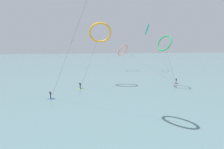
# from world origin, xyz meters

# --- Properties ---
(sea_water) EXTENTS (400.00, 200.00, 0.08)m
(sea_water) POSITION_xyz_m (0.00, 106.61, 0.04)
(sea_water) COLOR slate
(sea_water) RESTS_ON ground
(surfer_lime) EXTENTS (1.40, 0.65, 1.70)m
(surfer_lime) POSITION_xyz_m (-5.86, 33.67, 0.82)
(surfer_lime) COLOR #8CC62D
(surfer_lime) RESTS_ON ground
(surfer_magenta) EXTENTS (1.40, 0.72, 1.70)m
(surfer_magenta) POSITION_xyz_m (20.24, 34.12, 0.82)
(surfer_magenta) COLOR #CC288E
(surfer_magenta) RESTS_ON ground
(surfer_cobalt) EXTENTS (1.40, 0.68, 1.70)m
(surfer_cobalt) POSITION_xyz_m (-11.42, 27.24, 0.82)
(surfer_cobalt) COLOR #2647B7
(surfer_cobalt) RESTS_ON ground
(kite_teal) EXTENTS (3.27, 24.05, 19.26)m
(kite_teal) POSITION_xyz_m (20.01, 55.76, 17.02)
(kite_teal) COLOR teal
(kite_teal) RESTS_ON ground
(kite_emerald) EXTENTS (7.60, 5.46, 13.01)m
(kite_emerald) POSITION_xyz_m (14.19, 30.85, 11.09)
(kite_emerald) COLOR #199351
(kite_emerald) RESTS_ON ground
(kite_amber) EXTENTS (8.09, 3.73, 16.04)m
(kite_amber) POSITION_xyz_m (-0.61, 35.19, 13.65)
(kite_amber) COLOR orange
(kite_amber) RESTS_ON ground
(kite_coral) EXTENTS (12.32, 27.40, 10.94)m
(kite_coral) POSITION_xyz_m (10.92, 58.61, 8.65)
(kite_coral) COLOR #EA7260
(kite_coral) RESTS_ON ground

